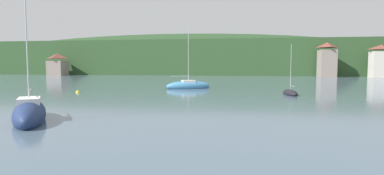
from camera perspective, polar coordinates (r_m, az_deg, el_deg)
The scene contains 8 objects.
wooded_hillside at distance 149.39m, azimuth 1.67°, elevation 4.92°, with size 352.00×70.04×29.95m.
shore_building_west at distance 121.85m, azimuth -23.78°, elevation 3.91°, with size 6.03×5.58×7.95m.
shore_building_westcentral at distance 106.43m, azimuth 23.85°, elevation 4.67°, with size 4.95×6.28×10.97m.
shore_building_central at distance 110.58m, azimuth 31.76°, elevation 4.14°, with size 6.03×4.42×10.06m.
sailboat_far_2 at distance 51.71m, azimuth -0.67°, elevation 0.33°, with size 7.86×5.26×11.45m.
sailboat_far_4 at distance 43.14m, azimuth 17.84°, elevation -0.99°, with size 2.07×4.83×7.00m.
sailboat_mid_5 at distance 25.02m, azimuth -28.02°, elevation -4.35°, with size 5.96×7.55×10.50m.
mooring_buoy_near at distance 47.15m, azimuth -20.51°, elevation -0.89°, with size 0.59×0.59×0.59m, color yellow.
Camera 1 is at (3.81, 25.48, 4.12)m, focal length 28.61 mm.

